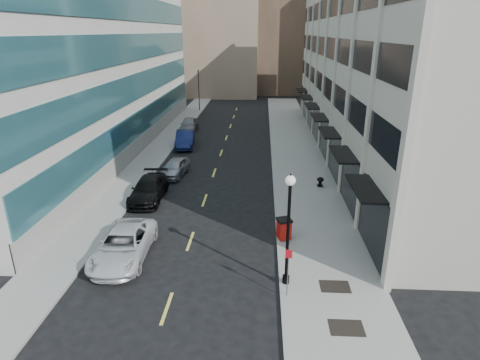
# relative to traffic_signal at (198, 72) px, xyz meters

# --- Properties ---
(ground) EXTENTS (160.00, 160.00, 0.00)m
(ground) POSITION_rel_traffic_signal_xyz_m (5.50, -48.00, -5.72)
(ground) COLOR black
(ground) RESTS_ON ground
(sidewalk_right) EXTENTS (5.00, 80.00, 0.15)m
(sidewalk_right) POSITION_rel_traffic_signal_xyz_m (13.00, -28.00, -5.64)
(sidewalk_right) COLOR gray
(sidewalk_right) RESTS_ON ground
(sidewalk_left) EXTENTS (3.00, 80.00, 0.15)m
(sidewalk_left) POSITION_rel_traffic_signal_xyz_m (-1.00, -28.00, -5.64)
(sidewalk_left) COLOR gray
(sidewalk_left) RESTS_ON ground
(building_right) EXTENTS (15.30, 46.50, 18.25)m
(building_right) POSITION_rel_traffic_signal_xyz_m (22.44, -21.01, 3.28)
(building_right) COLOR #B5AD99
(building_right) RESTS_ON ground
(building_left) EXTENTS (16.14, 46.00, 20.00)m
(building_left) POSITION_rel_traffic_signal_xyz_m (-10.45, -21.00, 4.27)
(building_left) COLOR beige
(building_left) RESTS_ON ground
(skyline_tan_near) EXTENTS (14.00, 18.00, 28.00)m
(skyline_tan_near) POSITION_rel_traffic_signal_xyz_m (1.50, 20.00, 8.28)
(skyline_tan_near) COLOR #9B7E65
(skyline_tan_near) RESTS_ON ground
(skyline_brown) EXTENTS (12.00, 16.00, 34.00)m
(skyline_brown) POSITION_rel_traffic_signal_xyz_m (13.50, 24.00, 11.28)
(skyline_brown) COLOR brown
(skyline_brown) RESTS_ON ground
(skyline_tan_far) EXTENTS (12.00, 14.00, 22.00)m
(skyline_tan_far) POSITION_rel_traffic_signal_xyz_m (-8.50, 30.00, 5.28)
(skyline_tan_far) COLOR #9B7E65
(skyline_tan_far) RESTS_ON ground
(skyline_stone) EXTENTS (10.00, 14.00, 20.00)m
(skyline_stone) POSITION_rel_traffic_signal_xyz_m (23.50, 18.00, 4.28)
(skyline_stone) COLOR #B5AD99
(skyline_stone) RESTS_ON ground
(grate_mid) EXTENTS (1.40, 1.00, 0.01)m
(grate_mid) POSITION_rel_traffic_signal_xyz_m (13.10, -47.00, -5.56)
(grate_mid) COLOR black
(grate_mid) RESTS_ON sidewalk_right
(grate_far) EXTENTS (1.40, 1.00, 0.01)m
(grate_far) POSITION_rel_traffic_signal_xyz_m (13.10, -44.20, -5.56)
(grate_far) COLOR black
(grate_far) RESTS_ON sidewalk_right
(road_centerline) EXTENTS (0.15, 68.20, 0.01)m
(road_centerline) POSITION_rel_traffic_signal_xyz_m (5.50, -31.00, -5.71)
(road_centerline) COLOR #D8CC4C
(road_centerline) RESTS_ON ground
(traffic_signal) EXTENTS (0.66, 0.66, 6.98)m
(traffic_signal) POSITION_rel_traffic_signal_xyz_m (0.00, 0.00, 0.00)
(traffic_signal) COLOR black
(traffic_signal) RESTS_ON ground
(car_white_van) EXTENTS (2.75, 5.69, 1.56)m
(car_white_van) POSITION_rel_traffic_signal_xyz_m (2.30, -42.00, -4.94)
(car_white_van) COLOR silver
(car_white_van) RESTS_ON ground
(car_black_pickup) EXTENTS (2.29, 5.34, 1.53)m
(car_black_pickup) POSITION_rel_traffic_signal_xyz_m (1.48, -34.00, -4.95)
(car_black_pickup) COLOR black
(car_black_pickup) RESTS_ON ground
(car_silver_sedan) EXTENTS (2.21, 4.37, 1.43)m
(car_silver_sedan) POSITION_rel_traffic_signal_xyz_m (2.30, -28.92, -5.00)
(car_silver_sedan) COLOR #9A9CA3
(car_silver_sedan) RESTS_ON ground
(car_blue_sedan) EXTENTS (2.31, 5.25, 1.68)m
(car_blue_sedan) POSITION_rel_traffic_signal_xyz_m (1.53, -20.00, -4.88)
(car_blue_sedan) COLOR #121B46
(car_blue_sedan) RESTS_ON ground
(car_grey_sedan) EXTENTS (2.06, 4.77, 1.60)m
(car_grey_sedan) POSITION_rel_traffic_signal_xyz_m (0.70, -13.00, -4.92)
(car_grey_sedan) COLOR gray
(car_grey_sedan) RESTS_ON ground
(trash_bin) EXTENTS (0.98, 0.98, 1.25)m
(trash_bin) POSITION_rel_traffic_signal_xyz_m (10.90, -39.65, -4.89)
(trash_bin) COLOR red
(trash_bin) RESTS_ON sidewalk_right
(lamppost) EXTENTS (0.46, 0.46, 5.57)m
(lamppost) POSITION_rel_traffic_signal_xyz_m (10.80, -44.00, -2.30)
(lamppost) COLOR black
(lamppost) RESTS_ON sidewalk_right
(sign_post) EXTENTS (0.30, 0.07, 2.54)m
(sign_post) POSITION_rel_traffic_signal_xyz_m (10.80, -45.01, -3.94)
(sign_post) COLOR slate
(sign_post) RESTS_ON sidewalk_right
(urn_planter) EXTENTS (0.53, 0.53, 0.74)m
(urn_planter) POSITION_rel_traffic_signal_xyz_m (14.10, -31.12, -5.12)
(urn_planter) COLOR black
(urn_planter) RESTS_ON sidewalk_right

